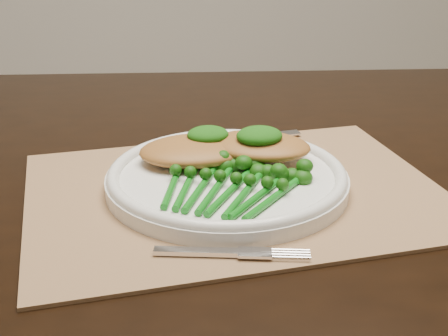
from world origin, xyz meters
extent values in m
cube|color=black|center=(-0.05, 0.02, 0.73)|extent=(1.69, 1.08, 0.04)
cube|color=#9C744F|center=(-0.13, -0.08, 0.75)|extent=(0.50, 0.38, 0.00)
cylinder|color=white|center=(-0.14, -0.07, 0.76)|extent=(0.28, 0.28, 0.02)
torus|color=white|center=(-0.14, -0.07, 0.77)|extent=(0.28, 0.28, 0.01)
cube|color=silver|center=(-0.16, 0.06, 0.76)|extent=(0.08, 0.02, 0.01)
cube|color=silver|center=(-0.06, 0.08, 0.76)|extent=(0.12, 0.03, 0.00)
cube|color=silver|center=(-0.19, -0.22, 0.76)|extent=(0.08, 0.03, 0.00)
ellipsoid|color=#AC6F31|center=(-0.17, -0.03, 0.78)|extent=(0.14, 0.10, 0.03)
ellipsoid|color=#AC6F31|center=(-0.09, -0.04, 0.79)|extent=(0.15, 0.13, 0.03)
ellipsoid|color=#0F4509|center=(-0.15, -0.02, 0.80)|extent=(0.05, 0.04, 0.02)
ellipsoid|color=#0F4509|center=(-0.09, -0.04, 0.80)|extent=(0.06, 0.05, 0.02)
camera|label=1|loc=(-0.25, -0.72, 1.06)|focal=50.00mm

